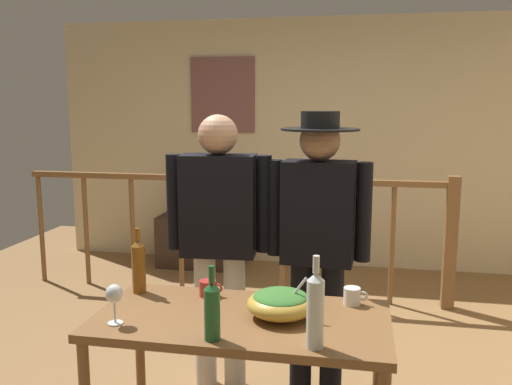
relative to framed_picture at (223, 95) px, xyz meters
name	(u,v)px	position (x,y,z in m)	size (l,w,h in m)	color
back_wall	(327,144)	(1.11, 0.06, -0.51)	(5.83, 0.10, 2.59)	beige
framed_picture	(223,95)	(0.00, 0.00, 0.00)	(0.69, 0.03, 0.79)	brown
stair_railing	(286,221)	(0.83, -1.05, -1.10)	(3.86, 0.10, 1.13)	brown
tv_console	(201,241)	(-0.17, -0.29, -1.53)	(0.90, 0.40, 0.54)	#38281E
flat_screen_tv	(200,195)	(-0.17, -0.32, -1.03)	(0.53, 0.12, 0.39)	black
serving_table	(241,333)	(0.95, -3.36, -1.13)	(1.35, 0.68, 0.76)	brown
salad_bowl	(281,302)	(1.12, -3.34, -0.98)	(0.31, 0.31, 0.20)	gold
wine_glass	(114,296)	(0.42, -3.56, -0.91)	(0.08, 0.08, 0.18)	silver
wine_bottle_green	(212,310)	(0.88, -3.63, -0.92)	(0.07, 0.07, 0.32)	#1E5628
wine_bottle_clear	(315,309)	(1.30, -3.62, -0.88)	(0.07, 0.07, 0.38)	silver
wine_bottle_amber	(139,265)	(0.36, -3.15, -0.90)	(0.07, 0.07, 0.34)	brown
mug_white	(352,296)	(1.44, -3.12, -1.00)	(0.12, 0.08, 0.08)	white
mug_red	(208,288)	(0.72, -3.14, -1.00)	(0.12, 0.08, 0.08)	#B7332D
person_standing_left	(219,229)	(0.65, -2.66, -0.81)	(0.62, 0.25, 1.66)	beige
person_standing_right	(318,231)	(1.24, -2.66, -0.80)	(0.59, 0.43, 1.68)	black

